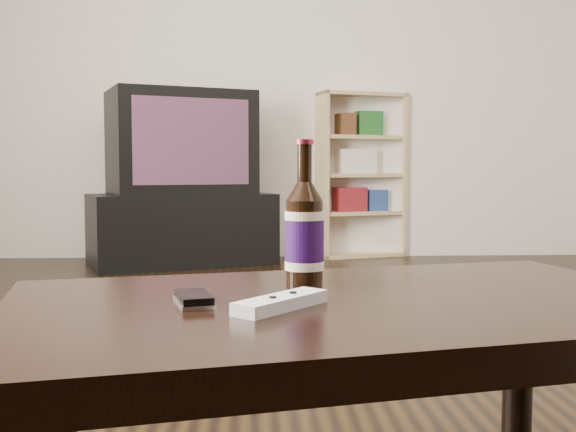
{
  "coord_description": "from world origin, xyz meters",
  "views": [
    {
      "loc": [
        -0.24,
        -1.74,
        0.62
      ],
      "look_at": [
        -0.18,
        -0.52,
        0.53
      ],
      "focal_mm": 42.0,
      "sensor_mm": 36.0,
      "label": 1
    }
  ],
  "objects_px": {
    "coffee_table": "(353,331)",
    "remote": "(281,302)",
    "bookshelf": "(357,172)",
    "tv": "(181,143)",
    "beer_bottle": "(304,233)",
    "tv_stand": "(182,229)",
    "phone": "(194,299)"
  },
  "relations": [
    {
      "from": "phone",
      "to": "remote",
      "type": "xyz_separation_m",
      "value": [
        0.13,
        -0.04,
        0.0
      ]
    },
    {
      "from": "tv_stand",
      "to": "remote",
      "type": "relative_size",
      "value": 7.11
    },
    {
      "from": "bookshelf",
      "to": "remote",
      "type": "bearing_deg",
      "value": -115.94
    },
    {
      "from": "coffee_table",
      "to": "remote",
      "type": "bearing_deg",
      "value": -147.51
    },
    {
      "from": "tv",
      "to": "remote",
      "type": "distance_m",
      "value": 3.45
    },
    {
      "from": "phone",
      "to": "remote",
      "type": "height_order",
      "value": "remote"
    },
    {
      "from": "bookshelf",
      "to": "phone",
      "type": "bearing_deg",
      "value": -118.02
    },
    {
      "from": "tv",
      "to": "coffee_table",
      "type": "height_order",
      "value": "tv"
    },
    {
      "from": "tv",
      "to": "remote",
      "type": "height_order",
      "value": "tv"
    },
    {
      "from": "bookshelf",
      "to": "phone",
      "type": "height_order",
      "value": "bookshelf"
    },
    {
      "from": "tv_stand",
      "to": "tv",
      "type": "relative_size",
      "value": 1.13
    },
    {
      "from": "tv",
      "to": "beer_bottle",
      "type": "xyz_separation_m",
      "value": [
        0.57,
        -3.17,
        -0.28
      ]
    },
    {
      "from": "coffee_table",
      "to": "phone",
      "type": "height_order",
      "value": "phone"
    },
    {
      "from": "bookshelf",
      "to": "coffee_table",
      "type": "distance_m",
      "value": 3.75
    },
    {
      "from": "coffee_table",
      "to": "beer_bottle",
      "type": "relative_size",
      "value": 4.61
    },
    {
      "from": "phone",
      "to": "remote",
      "type": "relative_size",
      "value": 0.67
    },
    {
      "from": "tv_stand",
      "to": "remote",
      "type": "xyz_separation_m",
      "value": [
        0.52,
        -3.39,
        0.19
      ]
    },
    {
      "from": "tv_stand",
      "to": "remote",
      "type": "bearing_deg",
      "value": -102.17
    },
    {
      "from": "bookshelf",
      "to": "tv_stand",
      "type": "bearing_deg",
      "value": -177.81
    },
    {
      "from": "bookshelf",
      "to": "beer_bottle",
      "type": "relative_size",
      "value": 4.4
    },
    {
      "from": "tv_stand",
      "to": "coffee_table",
      "type": "distance_m",
      "value": 3.38
    },
    {
      "from": "tv",
      "to": "remote",
      "type": "xyz_separation_m",
      "value": [
        0.52,
        -3.39,
        -0.37
      ]
    },
    {
      "from": "tv_stand",
      "to": "remote",
      "type": "distance_m",
      "value": 3.43
    },
    {
      "from": "tv",
      "to": "phone",
      "type": "height_order",
      "value": "tv"
    },
    {
      "from": "bookshelf",
      "to": "remote",
      "type": "height_order",
      "value": "bookshelf"
    },
    {
      "from": "beer_bottle",
      "to": "phone",
      "type": "distance_m",
      "value": 0.27
    },
    {
      "from": "remote",
      "to": "tv_stand",
      "type": "bearing_deg",
      "value": 140.25
    },
    {
      "from": "coffee_table",
      "to": "tv_stand",
      "type": "bearing_deg",
      "value": 100.99
    },
    {
      "from": "bookshelf",
      "to": "coffee_table",
      "type": "xyz_separation_m",
      "value": [
        -0.56,
        -3.7,
        -0.24
      ]
    },
    {
      "from": "coffee_table",
      "to": "remote",
      "type": "height_order",
      "value": "remote"
    },
    {
      "from": "remote",
      "to": "coffee_table",
      "type": "bearing_deg",
      "value": 73.97
    },
    {
      "from": "tv",
      "to": "coffee_table",
      "type": "relative_size",
      "value": 0.84
    }
  ]
}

